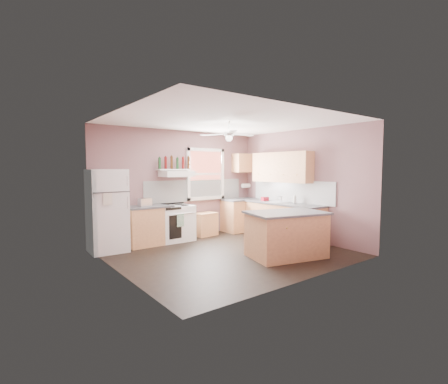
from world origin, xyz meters
TOP-DOWN VIEW (x-y plane):
  - floor at (0.00, 0.00)m, footprint 4.50×4.50m
  - ceiling at (0.00, 0.00)m, footprint 4.50×4.50m
  - wall_back at (0.00, 2.02)m, footprint 4.50×0.05m
  - wall_right at (2.27, 0.00)m, footprint 0.05×4.00m
  - wall_left at (-2.27, 0.00)m, footprint 0.05×4.00m
  - backsplash_back at (0.45, 1.99)m, footprint 2.90×0.03m
  - backsplash_right at (2.23, 0.30)m, footprint 0.03×2.60m
  - window_view at (0.75, 1.98)m, footprint 1.00×0.02m
  - window_frame at (0.75, 1.96)m, footprint 1.16×0.07m
  - refrigerator at (-1.95, 1.66)m, footprint 0.77×0.75m
  - base_cabinet_left at (-1.06, 1.70)m, footprint 0.90×0.60m
  - counter_left at (-1.06, 1.70)m, footprint 0.92×0.62m
  - toaster at (-1.11, 1.67)m, footprint 0.30×0.20m
  - stove at (-0.32, 1.70)m, footprint 0.84×0.67m
  - range_hood at (-0.23, 1.75)m, footprint 0.78×0.50m
  - bottle_shelf at (-0.23, 1.87)m, footprint 0.90×0.26m
  - cart at (0.59, 1.75)m, footprint 0.61×0.43m
  - base_cabinet_corner at (1.75, 1.70)m, footprint 1.00×0.60m
  - base_cabinet_right at (1.95, 0.30)m, footprint 0.60×2.20m
  - counter_corner at (1.75, 1.70)m, footprint 1.02×0.62m
  - counter_right at (1.94, 0.30)m, footprint 0.62×2.22m
  - sink at (1.94, 0.50)m, footprint 0.55×0.45m
  - faucet at (2.10, 0.50)m, footprint 0.03×0.03m
  - upper_cabinet_right at (2.08, 0.50)m, footprint 0.33×1.80m
  - upper_cabinet_corner at (1.95, 1.83)m, footprint 0.60×0.33m
  - paper_towel at (2.07, 1.86)m, footprint 0.26×0.12m
  - island at (0.74, -0.90)m, footprint 1.60×1.22m
  - island_top at (0.74, -0.90)m, footprint 1.70×1.32m
  - ceiling_fan_hub at (0.00, 0.00)m, footprint 0.20×0.20m
  - soap_bottle at (2.07, 0.03)m, footprint 0.13×0.13m
  - red_caddy at (1.93, 0.92)m, footprint 0.19×0.14m
  - wine_bottles at (-0.22, 1.87)m, footprint 0.86×0.06m

SIDE VIEW (x-z plane):
  - floor at x=0.00m, z-range 0.00..0.00m
  - cart at x=0.59m, z-range 0.00..0.58m
  - base_cabinet_left at x=-1.06m, z-range 0.00..0.86m
  - stove at x=-0.32m, z-range 0.00..0.86m
  - base_cabinet_corner at x=1.75m, z-range 0.00..0.86m
  - base_cabinet_right at x=1.95m, z-range 0.00..0.86m
  - island at x=0.74m, z-range 0.00..0.86m
  - refrigerator at x=-1.95m, z-range 0.00..1.74m
  - counter_left at x=-1.06m, z-range 0.86..0.90m
  - counter_corner at x=1.75m, z-range 0.86..0.90m
  - counter_right at x=1.94m, z-range 0.86..0.90m
  - island_top at x=0.74m, z-range 0.86..0.90m
  - sink at x=1.94m, z-range 0.88..0.91m
  - red_caddy at x=1.93m, z-range 0.90..1.00m
  - faucet at x=2.10m, z-range 0.90..1.04m
  - toaster at x=-1.11m, z-range 0.90..1.08m
  - soap_bottle at x=2.07m, z-range 0.90..1.14m
  - backsplash_back at x=0.45m, z-range 0.90..1.45m
  - backsplash_right at x=2.23m, z-range 0.90..1.45m
  - paper_towel at x=2.07m, z-range 1.19..1.31m
  - wall_back at x=0.00m, z-range 0.00..2.70m
  - wall_right at x=2.27m, z-range 0.00..2.70m
  - wall_left at x=-2.27m, z-range 0.00..2.70m
  - window_view at x=0.75m, z-range 1.00..2.20m
  - window_frame at x=0.75m, z-range 0.92..2.28m
  - range_hood at x=-0.23m, z-range 1.55..1.69m
  - bottle_shelf at x=-0.23m, z-range 1.71..1.73m
  - upper_cabinet_right at x=2.08m, z-range 1.40..2.16m
  - wine_bottles at x=-0.22m, z-range 1.73..2.04m
  - upper_cabinet_corner at x=1.95m, z-range 1.64..2.16m
  - ceiling_fan_hub at x=0.00m, z-range 2.41..2.49m
  - ceiling at x=0.00m, z-range 2.70..2.70m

